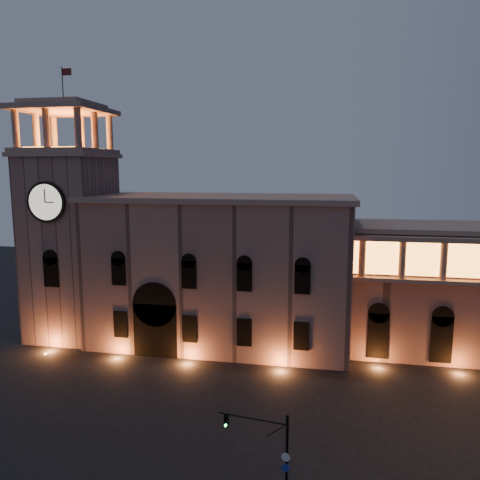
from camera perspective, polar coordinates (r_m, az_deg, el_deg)
The scene contains 4 objects.
ground at distance 38.48m, azimuth -7.27°, elevation -23.84°, with size 160.00×160.00×0.00m, color black.
government_building at distance 55.47m, azimuth -2.53°, elevation -3.72°, with size 30.80×12.80×17.60m.
clock_tower at distance 60.81m, azimuth -19.93°, elevation 0.43°, with size 9.80×9.80×32.40m.
traffic_light at distance 31.17m, azimuth 4.18°, elevation -25.08°, with size 4.58×0.95×6.33m.
Camera 1 is at (10.32, -30.82, 20.60)m, focal length 35.00 mm.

